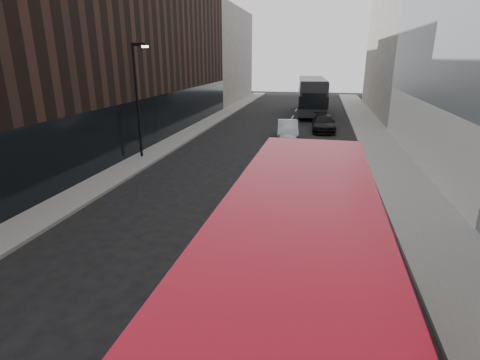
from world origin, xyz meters
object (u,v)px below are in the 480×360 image
Objects in this scene: street_lamp at (138,93)px; car_c at (324,123)px; car_a at (290,185)px; red_bus at (292,334)px; grey_bus at (312,95)px; car_b at (288,130)px.

street_lamp is 17.17m from car_c.
car_c reaches higher than car_a.
grey_bus is at bearing 92.11° from red_bus.
red_bus is 0.84× the size of grey_bus.
grey_bus is at bearing 97.34° from car_a.
grey_bus is (10.09, 22.87, -2.01)m from street_lamp.
car_b is at bearing 95.95° from red_bus.
car_c is (1.54, 17.53, 0.08)m from car_a.
car_b is (-1.30, 13.32, 0.12)m from car_a.
grey_bus is at bearing 66.20° from street_lamp.
grey_bus is 3.41× the size of car_a.
grey_bus is 2.76× the size of car_b.
street_lamp is 11.88m from car_a.
car_a is (-0.97, 11.97, -1.76)m from red_bus.
grey_bus is (-0.89, 40.16, -0.22)m from red_bus.
car_a is at bearing -93.87° from grey_bus.
car_b reaches higher than car_a.
red_bus is at bearing -92.45° from grey_bus.
red_bus is 29.55m from car_c.
street_lamp is 0.65× the size of red_bus.
grey_bus is at bearing 78.77° from car_b.
car_b is at bearing 42.54° from street_lamp.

